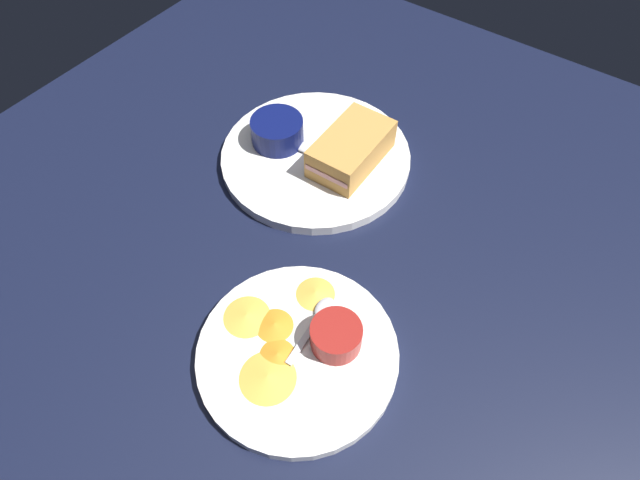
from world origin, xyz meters
TOP-DOWN VIEW (x-y plane):
  - ground_plane at (0.00, 0.00)cm, footprint 110.00×110.00cm
  - plate_sandwich_main at (-7.94, -6.36)cm, footprint 28.48×28.48cm
  - sandwich_half_near at (-9.73, -1.25)cm, footprint 13.41×7.89cm
  - ramekin_dark_sauce at (-6.80, -12.66)cm, footprint 7.94×7.94cm
  - spoon_by_dark_ramekin at (-8.01, -6.76)cm, footprint 3.44×9.95cm
  - plate_chips_companion at (19.23, 10.68)cm, footprint 23.47×23.47cm
  - ramekin_light_gravy at (15.71, 13.61)cm, footprint 6.02×6.02cm
  - spoon_by_gravy_ramekin at (14.29, 10.24)cm, footprint 9.94×2.47cm
  - plantain_chip_scatter at (19.41, 7.32)cm, footprint 18.83×14.60cm

SIDE VIEW (x-z plane):
  - ground_plane at x=0.00cm, z-range -3.00..0.00cm
  - plate_sandwich_main at x=-7.94cm, z-range 0.00..1.60cm
  - plate_chips_companion at x=19.23cm, z-range 0.00..1.60cm
  - plantain_chip_scatter at x=19.41cm, z-range 1.60..2.20cm
  - spoon_by_dark_ramekin at x=-8.01cm, z-range 1.56..2.36cm
  - spoon_by_gravy_ramekin at x=14.29cm, z-range 1.56..2.36cm
  - ramekin_light_gravy at x=15.71cm, z-range 1.73..4.96cm
  - ramekin_dark_sauce at x=-6.80cm, z-range 1.75..5.66cm
  - sandwich_half_near at x=-9.73cm, z-range 1.60..6.40cm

